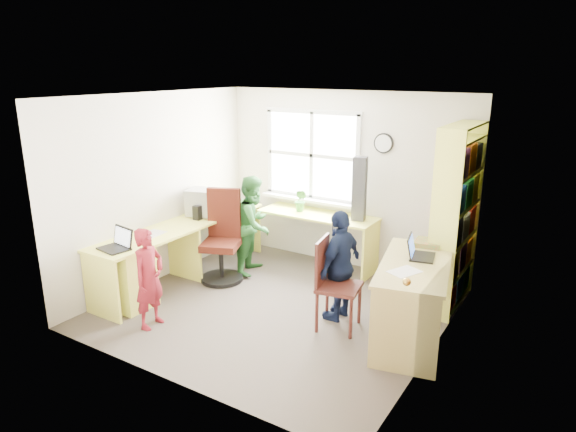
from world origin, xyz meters
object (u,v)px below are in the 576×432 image
(l_desk, at_px, (174,257))
(right_desk, at_px, (414,284))
(person_green, at_px, (254,225))
(wooden_chair, at_px, (332,280))
(laptop_left, at_px, (118,244))
(person_navy, at_px, (340,265))
(laptop_right, at_px, (418,252))
(person_red, at_px, (149,278))
(swivel_chair, at_px, (222,242))
(bookshelf, at_px, (455,222))
(potted_plant, at_px, (301,201))
(crt_monitor, at_px, (202,202))
(cd_tower, at_px, (359,189))

(l_desk, height_order, right_desk, right_desk)
(l_desk, xyz_separation_m, person_green, (0.43, 1.08, 0.21))
(right_desk, relative_size, wooden_chair, 1.56)
(laptop_left, relative_size, person_navy, 0.30)
(wooden_chair, bearing_deg, right_desk, 4.73)
(laptop_right, distance_m, person_red, 2.81)
(right_desk, height_order, swivel_chair, swivel_chair)
(swivel_chair, relative_size, laptop_right, 3.20)
(right_desk, bearing_deg, person_red, -165.63)
(bookshelf, height_order, swivel_chair, bookshelf)
(potted_plant, distance_m, person_green, 0.75)
(wooden_chair, xyz_separation_m, laptop_right, (0.77, 0.39, 0.34))
(laptop_left, relative_size, laptop_right, 1.01)
(swivel_chair, xyz_separation_m, person_red, (0.16, -1.42, 0.04))
(right_desk, bearing_deg, bookshelf, 71.65)
(crt_monitor, height_order, person_red, crt_monitor)
(bookshelf, xyz_separation_m, cd_tower, (-1.31, 0.27, 0.17))
(person_red, bearing_deg, person_green, -6.71)
(bookshelf, distance_m, cd_tower, 1.35)
(person_green, bearing_deg, bookshelf, -94.46)
(cd_tower, bearing_deg, swivel_chair, -153.83)
(crt_monitor, relative_size, laptop_right, 1.23)
(wooden_chair, height_order, person_navy, person_navy)
(right_desk, height_order, laptop_left, laptop_left)
(l_desk, distance_m, person_red, 0.87)
(wooden_chair, relative_size, person_green, 0.74)
(swivel_chair, bearing_deg, person_green, 41.60)
(swivel_chair, distance_m, laptop_right, 2.61)
(laptop_left, relative_size, person_red, 0.34)
(swivel_chair, height_order, potted_plant, swivel_chair)
(swivel_chair, xyz_separation_m, person_green, (0.20, 0.43, 0.15))
(potted_plant, xyz_separation_m, person_navy, (1.22, -1.22, -0.29))
(wooden_chair, relative_size, person_navy, 0.80)
(cd_tower, bearing_deg, bookshelf, -22.80)
(swivel_chair, relative_size, person_green, 0.89)
(bookshelf, bearing_deg, l_desk, -153.57)
(wooden_chair, xyz_separation_m, person_red, (-1.65, -1.00, 0.01))
(l_desk, bearing_deg, bookshelf, 26.43)
(l_desk, bearing_deg, swivel_chair, 70.43)
(potted_plant, height_order, person_red, person_red)
(l_desk, xyz_separation_m, person_red, (0.39, -0.77, 0.09))
(person_red, xyz_separation_m, person_navy, (1.63, 1.23, 0.07))
(potted_plant, bearing_deg, bookshelf, -5.59)
(bookshelf, relative_size, person_green, 1.59)
(cd_tower, distance_m, person_navy, 1.44)
(laptop_left, distance_m, laptop_right, 3.25)
(right_desk, xyz_separation_m, laptop_left, (-3.01, -1.14, 0.21))
(laptop_left, distance_m, potted_plant, 2.56)
(wooden_chair, relative_size, laptop_right, 2.66)
(laptop_right, distance_m, person_navy, 0.85)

